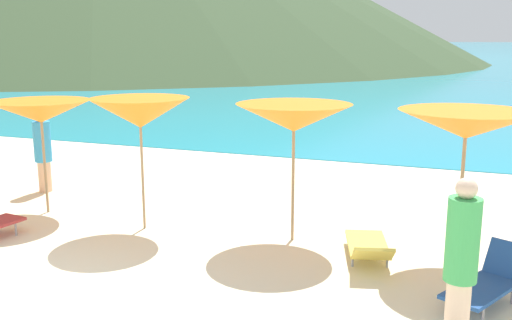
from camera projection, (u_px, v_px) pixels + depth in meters
The scene contains 10 objects.
ground_plane at pixel (267, 166), 16.38m from camera, with size 50.00×100.00×0.30m, color beige.
ocean_water at pixel (463, 46), 218.33m from camera, with size 650.00×440.00×0.02m, color teal.
umbrella_2 at pixel (41, 112), 11.14m from camera, with size 1.93×1.93×2.22m.
umbrella_3 at pixel (140, 113), 10.13m from camera, with size 1.75×1.75×2.37m.
umbrella_4 at pixel (294, 118), 9.54m from camera, with size 2.04×2.04×2.34m.
umbrella_5 at pixel (466, 125), 8.50m from camera, with size 1.99×1.99×2.36m.
lounge_chair_2 at pixel (488, 281), 7.52m from camera, with size 1.10×1.49×0.71m.
lounge_chair_4 at pixel (369, 247), 8.98m from camera, with size 1.01×1.74×0.50m.
beachgoer_0 at pixel (43, 150), 12.92m from camera, with size 0.38×0.38×1.80m.
beachgoer_1 at pixel (461, 257), 6.45m from camera, with size 0.37×0.37×1.92m.
Camera 1 is at (5.33, -5.08, 3.40)m, focal length 40.84 mm.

